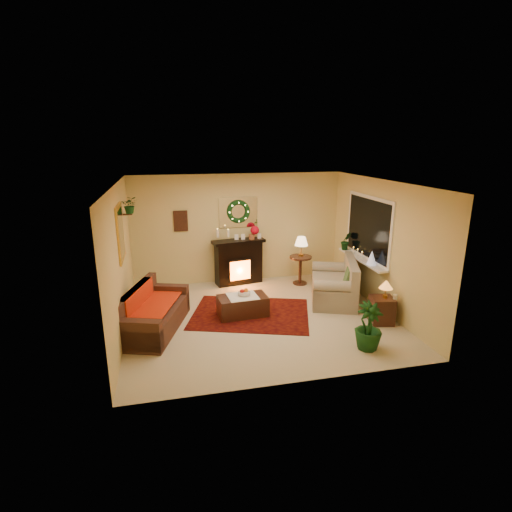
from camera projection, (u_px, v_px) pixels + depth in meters
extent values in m
plane|color=beige|center=(260.00, 317.00, 7.80)|extent=(5.00, 5.00, 0.00)
plane|color=white|center=(260.00, 183.00, 7.08)|extent=(5.00, 5.00, 0.00)
plane|color=#EFD88C|center=(238.00, 229.00, 9.55)|extent=(5.00, 5.00, 0.00)
plane|color=#EFD88C|center=(299.00, 297.00, 5.33)|extent=(5.00, 5.00, 0.00)
plane|color=#EFD88C|center=(120.00, 262.00, 6.91)|extent=(4.50, 4.50, 0.00)
plane|color=#EFD88C|center=(382.00, 246.00, 7.98)|extent=(4.50, 4.50, 0.00)
cube|color=#630C05|center=(251.00, 314.00, 7.96)|extent=(2.69, 2.33, 0.01)
cube|color=#402516|center=(154.00, 308.00, 7.18)|extent=(1.34, 1.99, 0.79)
cube|color=red|center=(152.00, 304.00, 7.29)|extent=(0.78, 1.26, 0.02)
cube|color=black|center=(239.00, 261.00, 9.55)|extent=(1.15, 0.54, 1.01)
sphere|color=#B9061C|center=(255.00, 230.00, 9.39)|extent=(0.20, 0.20, 0.20)
cylinder|color=silver|center=(218.00, 233.00, 9.25)|extent=(0.06, 0.06, 0.19)
cylinder|color=beige|center=(228.00, 233.00, 9.25)|extent=(0.06, 0.06, 0.17)
cube|color=white|center=(238.00, 212.00, 9.42)|extent=(0.92, 0.02, 0.72)
torus|color=#194719|center=(239.00, 212.00, 9.38)|extent=(0.55, 0.11, 0.55)
cube|color=#381E11|center=(181.00, 221.00, 9.17)|extent=(0.32, 0.03, 0.48)
cube|color=gold|center=(120.00, 233.00, 7.07)|extent=(0.03, 0.84, 1.00)
imported|color=#194719|center=(131.00, 213.00, 7.74)|extent=(0.33, 0.28, 0.36)
cube|color=tan|center=(334.00, 281.00, 8.57)|extent=(1.36, 1.75, 0.89)
cube|color=white|center=(368.00, 228.00, 8.42)|extent=(0.03, 1.86, 1.36)
cube|color=black|center=(368.00, 228.00, 8.42)|extent=(0.02, 1.70, 1.22)
cube|color=white|center=(362.00, 259.00, 8.59)|extent=(0.22, 1.86, 0.04)
cone|color=silver|center=(372.00, 258.00, 8.09)|extent=(0.20, 0.20, 0.29)
imported|color=#1C4D20|center=(346.00, 242.00, 9.21)|extent=(0.30, 0.24, 0.54)
cylinder|color=#3A2518|center=(300.00, 271.00, 9.56)|extent=(0.59, 0.59, 0.69)
cone|color=#FFD294|center=(301.00, 248.00, 9.44)|extent=(0.31, 0.31, 0.48)
cube|color=#321A0A|center=(382.00, 309.00, 7.51)|extent=(0.49, 0.49, 0.51)
cone|color=#FF9938|center=(386.00, 286.00, 7.37)|extent=(0.25, 0.25, 0.37)
cube|color=#342216|center=(243.00, 305.00, 7.84)|extent=(0.99, 0.59, 0.40)
cylinder|color=beige|center=(244.00, 293.00, 7.81)|extent=(0.24, 0.24, 0.06)
imported|color=#114418|center=(369.00, 324.00, 6.50)|extent=(1.59, 1.59, 2.39)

